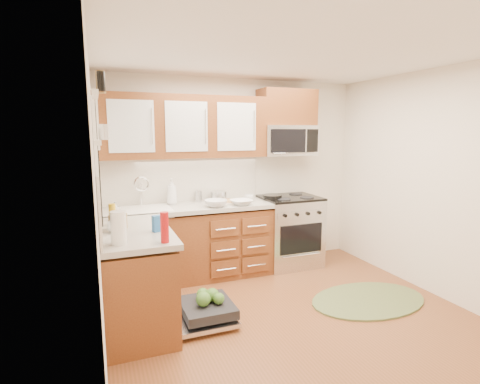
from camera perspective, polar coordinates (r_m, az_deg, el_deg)
name	(u,v)px	position (r m, az deg, el deg)	size (l,w,h in m)	color
floor	(297,321)	(3.89, 8.69, -18.81)	(3.50, 3.50, 0.00)	brown
ceiling	(304,52)	(3.50, 9.74, 20.30)	(3.50, 3.50, 0.00)	white
wall_back	(235,174)	(5.06, -0.83, 2.74)	(3.50, 0.04, 2.50)	white
wall_left	(97,208)	(3.02, -20.94, -2.27)	(0.04, 3.50, 2.50)	white
wall_right	(441,185)	(4.61, 28.34, 1.01)	(0.04, 3.50, 2.50)	white
base_cabinet_back	(188,245)	(4.74, -7.87, -8.00)	(2.05, 0.60, 0.85)	#592814
base_cabinet_left	(136,281)	(3.77, -15.58, -12.86)	(0.60, 1.25, 0.85)	#592814
countertop_back	(188,208)	(4.61, -7.97, -2.38)	(2.07, 0.64, 0.05)	#A5A196
countertop_left	(135,232)	(3.62, -15.74, -5.85)	(0.64, 1.27, 0.05)	#A5A196
backsplash_back	(182,180)	(4.84, -8.85, 1.87)	(2.05, 0.02, 0.57)	silver
backsplash_left	(99,201)	(3.54, -20.72, -1.30)	(0.02, 1.25, 0.57)	silver
upper_cabinets	(183,127)	(4.65, -8.63, 9.79)	(2.05, 0.35, 0.75)	#592814
cabinet_over_mw	(287,108)	(5.15, 7.13, 12.65)	(0.76, 0.35, 0.47)	#592814
range	(289,231)	(5.19, 7.52, -5.88)	(0.76, 0.64, 0.95)	silver
microwave	(287,140)	(5.12, 7.17, 7.80)	(0.76, 0.38, 0.40)	silver
sink	(144,220)	(4.53, -14.38, -4.10)	(0.62, 0.50, 0.26)	white
dishwasher	(203,312)	(3.79, -5.64, -17.80)	(0.70, 0.60, 0.20)	silver
window	(96,163)	(3.47, -21.03, 4.16)	(0.03, 1.05, 1.05)	white
window_blind	(97,124)	(3.46, -20.93, 9.62)	(0.02, 0.96, 0.40)	white
shelf_upper	(95,95)	(2.62, -21.24, 13.66)	(0.04, 0.40, 0.03)	white
shelf_lower	(98,142)	(2.61, -20.86, 7.11)	(0.04, 0.40, 0.03)	white
rug	(368,300)	(4.45, 18.95, -15.28)	(1.32, 0.86, 0.02)	#5D6C3D
skillet	(272,197)	(4.93, 4.93, -0.69)	(0.25, 0.25, 0.05)	black
stock_pot	(218,196)	(4.85, -3.30, -0.65)	(0.22, 0.22, 0.13)	silver
cutting_board	(224,201)	(4.84, -2.45, -1.31)	(0.31, 0.20, 0.02)	tan
canister	(198,196)	(4.84, -6.35, -0.65)	(0.09, 0.09, 0.14)	silver
paper_towel_roll	(119,228)	(3.15, -18.01, -5.21)	(0.12, 0.12, 0.27)	white
mustard_bottle	(112,214)	(3.82, -18.88, -3.24)	(0.07, 0.07, 0.21)	gold
red_bottle	(165,227)	(3.10, -11.42, -5.31)	(0.07, 0.07, 0.25)	#AA0E11
wooden_box	(118,222)	(3.64, -18.09, -4.32)	(0.14, 0.10, 0.14)	brown
blue_carton	(158,223)	(3.47, -12.43, -4.70)	(0.09, 0.06, 0.15)	#2461AC
bowl_a	(241,202)	(4.60, 0.22, -1.58)	(0.26, 0.26, 0.06)	#999999
bowl_b	(216,203)	(4.49, -3.70, -1.74)	(0.27, 0.27, 0.08)	#999999
cup	(249,198)	(4.84, 1.38, -0.90)	(0.12, 0.12, 0.09)	#999999
soap_bottle_a	(172,192)	(4.68, -10.37, 0.07)	(0.13, 0.13, 0.33)	#999999
soap_bottle_b	(115,211)	(4.04, -18.47, -2.70)	(0.09, 0.09, 0.19)	#999999
soap_bottle_c	(114,223)	(3.54, -18.66, -4.53)	(0.13, 0.13, 0.17)	#999999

